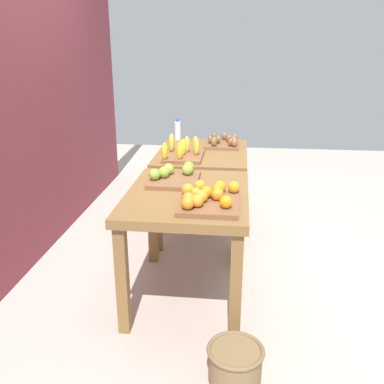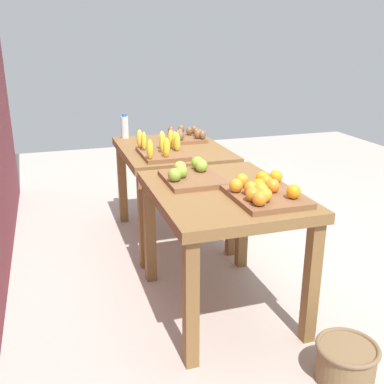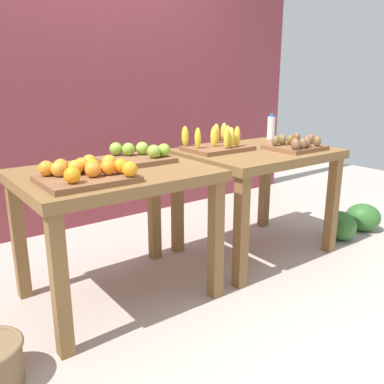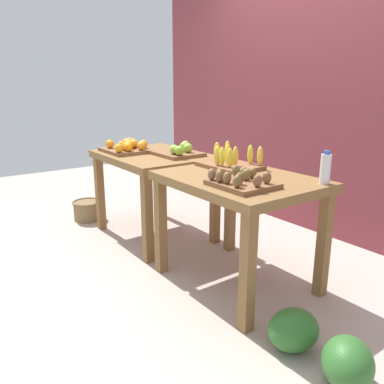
% 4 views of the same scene
% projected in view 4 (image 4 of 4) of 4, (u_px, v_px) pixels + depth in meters
% --- Properties ---
extents(ground_plane, '(8.00, 8.00, 0.00)m').
position_uv_depth(ground_plane, '(190.00, 255.00, 3.25)').
color(ground_plane, '#B5A79C').
extents(back_wall, '(4.40, 0.12, 3.00)m').
position_uv_depth(back_wall, '(309.00, 70.00, 3.61)').
color(back_wall, brown).
rests_on(back_wall, ground_plane).
extents(display_table_left, '(1.04, 0.80, 0.78)m').
position_uv_depth(display_table_left, '(154.00, 166.00, 3.51)').
color(display_table_left, brown).
rests_on(display_table_left, ground_plane).
extents(display_table_right, '(1.04, 0.80, 0.78)m').
position_uv_depth(display_table_right, '(238.00, 193.00, 2.64)').
color(display_table_right, brown).
rests_on(display_table_right, ground_plane).
extents(orange_bin, '(0.44, 0.39, 0.11)m').
position_uv_depth(orange_bin, '(127.00, 147.00, 3.55)').
color(orange_bin, brown).
rests_on(orange_bin, display_table_left).
extents(apple_bin, '(0.41, 0.35, 0.11)m').
position_uv_depth(apple_bin, '(179.00, 151.00, 3.37)').
color(apple_bin, brown).
rests_on(apple_bin, display_table_left).
extents(banana_crate, '(0.44, 0.33, 0.17)m').
position_uv_depth(banana_crate, '(230.00, 161.00, 2.87)').
color(banana_crate, brown).
rests_on(banana_crate, display_table_right).
extents(kiwi_bin, '(0.36, 0.32, 0.10)m').
position_uv_depth(kiwi_bin, '(241.00, 181.00, 2.34)').
color(kiwi_bin, brown).
rests_on(kiwi_bin, display_table_right).
extents(water_bottle, '(0.06, 0.06, 0.21)m').
position_uv_depth(water_bottle, '(325.00, 169.00, 2.39)').
color(water_bottle, silver).
rests_on(water_bottle, display_table_right).
extents(watermelon_pile, '(0.66, 0.37, 0.24)m').
position_uv_depth(watermelon_pile, '(320.00, 346.00, 1.94)').
color(watermelon_pile, '#2F662A').
rests_on(watermelon_pile, ground_plane).
extents(wicker_basket, '(0.31, 0.31, 0.20)m').
position_uv_depth(wicker_basket, '(88.00, 210.00, 4.08)').
color(wicker_basket, brown).
rests_on(wicker_basket, ground_plane).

